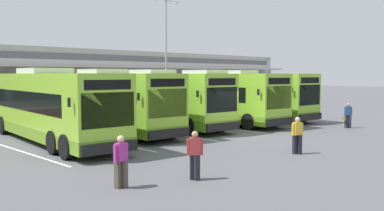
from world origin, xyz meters
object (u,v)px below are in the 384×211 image
object	(u,v)px
pedestrian_in_dark_coat	(297,134)
pedestrian_approaching_bus	(195,154)
coach_bus_centre	(160,99)
pedestrian_with_handbag	(348,115)
lamp_post_centre	(166,46)
coach_bus_leftmost	(52,107)
coach_bus_right_centre	(213,97)
pedestrian_child	(121,160)
coach_bus_left_centre	(110,102)
coach_bus_rightmost	(245,95)

from	to	relation	value
pedestrian_in_dark_coat	pedestrian_approaching_bus	world-z (taller)	same
coach_bus_centre	pedestrian_in_dark_coat	world-z (taller)	coach_bus_centre
pedestrian_with_handbag	lamp_post_centre	bearing A→B (deg)	84.26
coach_bus_leftmost	lamp_post_centre	bearing A→B (deg)	33.26
coach_bus_centre	coach_bus_right_centre	world-z (taller)	same
pedestrian_with_handbag	pedestrian_child	bearing A→B (deg)	-175.45
coach_bus_leftmost	coach_bus_centre	size ratio (longest dim) A/B	1.00
coach_bus_left_centre	pedestrian_approaching_bus	size ratio (longest dim) A/B	7.62
coach_bus_leftmost	lamp_post_centre	size ratio (longest dim) A/B	1.12
coach_bus_centre	coach_bus_leftmost	bearing A→B (deg)	-171.52
coach_bus_leftmost	coach_bus_left_centre	bearing A→B (deg)	17.18
coach_bus_rightmost	pedestrian_child	size ratio (longest dim) A/B	7.62
coach_bus_leftmost	pedestrian_approaching_bus	world-z (taller)	coach_bus_leftmost
coach_bus_left_centre	coach_bus_rightmost	distance (m)	12.21
coach_bus_centre	pedestrian_in_dark_coat	distance (m)	11.93
coach_bus_right_centre	lamp_post_centre	world-z (taller)	lamp_post_centre
pedestrian_in_dark_coat	coach_bus_right_centre	bearing A→B (deg)	59.20
coach_bus_leftmost	pedestrian_approaching_bus	distance (m)	10.52
coach_bus_rightmost	pedestrian_with_handbag	xyz separation A→B (m)	(-0.44, -8.63, -0.93)
coach_bus_left_centre	pedestrian_with_handbag	world-z (taller)	coach_bus_left_centre
coach_bus_centre	coach_bus_rightmost	distance (m)	8.31
coach_bus_left_centre	pedestrian_in_dark_coat	world-z (taller)	coach_bus_left_centre
coach_bus_right_centre	coach_bus_rightmost	xyz separation A→B (m)	(4.05, 0.21, 0.00)
coach_bus_leftmost	pedestrian_with_handbag	size ratio (longest dim) A/B	7.62
pedestrian_with_handbag	pedestrian_in_dark_coat	world-z (taller)	same
coach_bus_left_centre	coach_bus_rightmost	size ratio (longest dim) A/B	1.00
coach_bus_rightmost	pedestrian_in_dark_coat	distance (m)	15.21
coach_bus_rightmost	pedestrian_child	xyz separation A→B (m)	(-19.08, -10.11, -0.91)
coach_bus_left_centre	coach_bus_leftmost	bearing A→B (deg)	-162.82
coach_bus_right_centre	lamp_post_centre	bearing A→B (deg)	64.05
coach_bus_rightmost	coach_bus_right_centre	bearing A→B (deg)	-176.98
pedestrian_in_dark_coat	coach_bus_rightmost	bearing A→B (deg)	46.39
coach_bus_leftmost	coach_bus_centre	bearing A→B (deg)	8.48
coach_bus_right_centre	coach_bus_rightmost	world-z (taller)	same
lamp_post_centre	pedestrian_with_handbag	bearing A→B (deg)	-95.74
coach_bus_leftmost	pedestrian_in_dark_coat	xyz separation A→B (m)	(6.04, -10.47, -0.91)
coach_bus_right_centre	lamp_post_centre	size ratio (longest dim) A/B	1.12
pedestrian_approaching_bus	coach_bus_left_centre	bearing A→B (deg)	68.74
coach_bus_left_centre	pedestrian_child	world-z (taller)	coach_bus_left_centre
coach_bus_rightmost	lamp_post_centre	distance (m)	12.30
coach_bus_centre	pedestrian_approaching_bus	distance (m)	14.49
coach_bus_leftmost	coach_bus_rightmost	size ratio (longest dim) A/B	1.00
pedestrian_approaching_bus	coach_bus_rightmost	bearing A→B (deg)	33.24
coach_bus_right_centre	pedestrian_approaching_bus	world-z (taller)	coach_bus_right_centre
coach_bus_leftmost	lamp_post_centre	distance (m)	22.09
pedestrian_in_dark_coat	coach_bus_left_centre	bearing A→B (deg)	98.27
coach_bus_right_centre	pedestrian_approaching_bus	bearing A→B (deg)	-139.74
coach_bus_leftmost	coach_bus_centre	xyz separation A→B (m)	(8.23, 1.23, 0.00)
pedestrian_child	coach_bus_left_centre	bearing A→B (deg)	57.77
pedestrian_with_handbag	coach_bus_leftmost	bearing A→B (deg)	153.23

